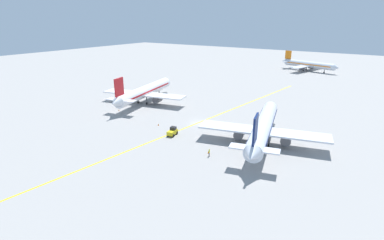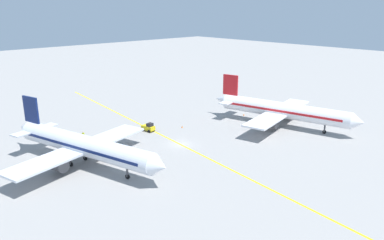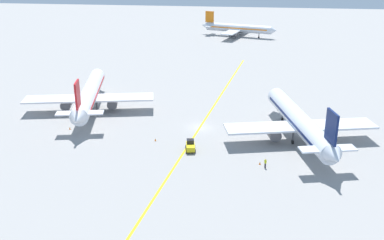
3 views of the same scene
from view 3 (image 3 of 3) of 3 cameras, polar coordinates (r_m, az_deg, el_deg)
ground_plane at (r=90.27m, az=0.99°, el=-0.98°), size 400.00×400.00×0.00m
apron_yellow_centreline at (r=90.26m, az=0.99°, el=-0.98°), size 14.86×119.17×0.01m
airplane_at_gate at (r=101.10m, az=-12.92°, el=3.15°), size 28.47×35.30×10.60m
airplane_adjacent_stand at (r=85.39m, az=13.51°, el=-0.23°), size 28.43×35.14×10.60m
airplane_distant_taxiing at (r=186.92m, az=5.80°, el=11.51°), size 31.48×25.53×9.54m
baggage_tug_white at (r=79.88m, az=-0.20°, el=-3.30°), size 2.18×3.21×2.11m
ground_crew_worker at (r=74.73m, az=9.30°, el=-5.39°), size 0.37×0.52×1.68m
traffic_cone_near_nose at (r=84.27m, az=-4.68°, el=-2.50°), size 0.32×0.32×0.55m
traffic_cone_mid_apron at (r=75.97m, az=8.62°, el=-5.43°), size 0.32×0.32×0.55m
traffic_cone_by_wingtip at (r=92.58m, az=-15.26°, el=-1.00°), size 0.32×0.32×0.55m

